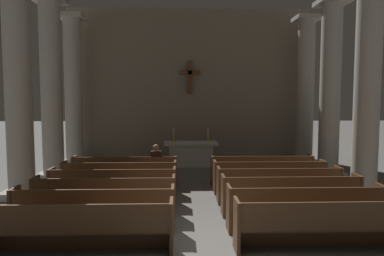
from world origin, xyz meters
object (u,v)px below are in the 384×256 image
(column_left_third, at_px, (51,92))
(lone_worshipper, at_px, (156,164))
(pew_left_row_5, at_px, (120,178))
(pew_right_row_1, at_px, (326,225))
(pew_left_row_1, at_px, (80,228))
(pew_left_row_6, at_px, (125,171))
(candlestick_right, at_px, (208,137))
(column_right_fourth, at_px, (305,93))
(pew_left_row_2, at_px, (94,210))
(column_right_third, at_px, (330,92))
(pew_left_row_4, at_px, (113,186))
(column_right_second, at_px, (367,90))
(candlestick_left, at_px, (174,137))
(altar, at_px, (191,153))
(pew_left_row_3, at_px, (105,197))
(column_left_fourth, at_px, (73,93))
(pew_right_row_3, at_px, (291,195))
(pew_right_row_2, at_px, (306,208))
(pew_right_row_5, at_px, (269,177))
(column_left_second, at_px, (18,89))
(pew_right_row_6, at_px, (261,170))
(pew_right_row_4, at_px, (279,185))

(column_left_third, xyz_separation_m, lone_worshipper, (3.65, -1.16, -2.31))
(pew_left_row_5, relative_size, pew_right_row_1, 1.00)
(pew_left_row_1, bearing_deg, pew_left_row_6, 90.00)
(candlestick_right, bearing_deg, column_right_fourth, 5.97)
(pew_left_row_2, height_order, pew_left_row_6, same)
(pew_left_row_6, bearing_deg, column_right_third, 9.66)
(pew_left_row_4, xyz_separation_m, column_right_second, (7.02, 0.73, 2.53))
(pew_left_row_1, relative_size, pew_left_row_5, 1.00)
(column_right_fourth, relative_size, candlestick_left, 10.55)
(column_right_fourth, bearing_deg, candlestick_right, -174.03)
(column_right_third, distance_m, candlestick_left, 6.17)
(column_right_second, bearing_deg, candlestick_left, 141.18)
(pew_left_row_4, height_order, column_right_second, column_right_second)
(column_right_third, distance_m, column_right_fourth, 2.45)
(altar, bearing_deg, pew_left_row_3, -109.37)
(column_left_fourth, bearing_deg, pew_right_row_3, -43.32)
(pew_right_row_2, xyz_separation_m, pew_right_row_3, (0.00, 0.99, 0.00))
(column_right_fourth, relative_size, candlestick_right, 10.55)
(pew_left_row_1, relative_size, lone_worshipper, 2.47)
(pew_right_row_5, bearing_deg, candlestick_right, 109.35)
(pew_left_row_4, distance_m, pew_right_row_5, 4.46)
(pew_left_row_4, xyz_separation_m, column_right_fourth, (7.02, 5.63, 2.53))
(column_left_second, height_order, column_right_second, same)
(pew_left_row_3, relative_size, column_right_third, 0.53)
(column_right_fourth, bearing_deg, pew_left_row_2, -132.68)
(column_left_third, bearing_deg, column_right_third, 0.00)
(pew_left_row_1, distance_m, column_left_third, 7.17)
(pew_right_row_5, bearing_deg, pew_left_row_1, -137.62)
(pew_left_row_3, xyz_separation_m, pew_right_row_6, (4.35, 2.98, 0.00))
(column_left_fourth, distance_m, column_right_fourth, 9.69)
(column_left_second, bearing_deg, column_right_third, 14.18)
(pew_left_row_2, xyz_separation_m, pew_right_row_2, (4.35, 0.00, 0.00))
(pew_left_row_4, height_order, pew_right_row_2, same)
(pew_left_row_3, bearing_deg, pew_left_row_6, 90.00)
(pew_left_row_3, relative_size, pew_left_row_4, 1.00)
(pew_right_row_1, bearing_deg, column_left_third, 138.74)
(pew_right_row_5, distance_m, column_right_third, 4.28)
(pew_left_row_1, bearing_deg, pew_right_row_2, 12.85)
(pew_left_row_4, bearing_deg, pew_right_row_6, 24.53)
(lone_worshipper, bearing_deg, candlestick_left, 81.12)
(pew_left_row_1, height_order, column_right_third, column_right_third)
(pew_left_row_4, bearing_deg, pew_right_row_2, -24.53)
(pew_right_row_4, height_order, pew_right_row_5, same)
(pew_right_row_5, bearing_deg, candlestick_left, 124.38)
(pew_right_row_2, distance_m, column_left_third, 9.08)
(pew_left_row_2, distance_m, column_left_second, 4.57)
(column_left_third, bearing_deg, pew_left_row_1, -66.56)
(pew_left_row_4, height_order, candlestick_right, candlestick_right)
(pew_left_row_4, xyz_separation_m, pew_right_row_6, (4.35, 1.99, 0.00))
(column_right_fourth, height_order, altar, column_right_fourth)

